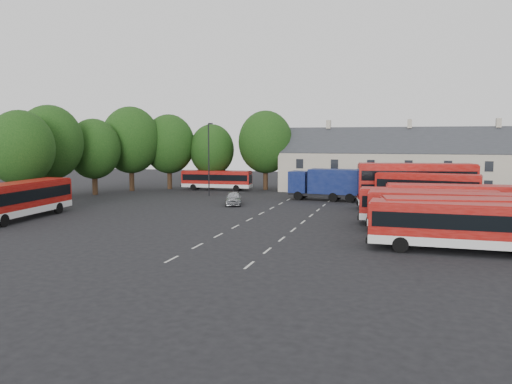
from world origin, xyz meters
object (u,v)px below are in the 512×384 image
bus_dd_south (427,191)px  lamppost (209,157)px  bus_west (20,197)px  box_truck (326,183)px  bus_row_a (461,223)px  silver_car (234,198)px

bus_dd_south → lamppost: size_ratio=1.06×
bus_west → box_truck: 33.46m
bus_row_a → bus_west: (-37.30, 2.95, 0.10)m
bus_west → lamppost: lamppost is taller
bus_row_a → lamppost: 38.37m
bus_dd_south → bus_west: bus_dd_south is taller
bus_west → lamppost: (9.27, 23.08, 2.98)m
silver_car → lamppost: lamppost is taller
bus_row_a → box_truck: (-12.63, 25.56, 0.16)m
bus_dd_south → bus_west: (-35.88, -14.11, -0.22)m
bus_dd_south → silver_car: 20.65m
bus_dd_south → box_truck: size_ratio=1.13×
bus_dd_south → silver_car: size_ratio=2.26×
box_truck → silver_car: 11.91m
bus_row_a → bus_dd_south: 17.12m
bus_west → bus_row_a: bearing=-99.1°
bus_row_a → silver_car: (-21.96, 18.30, -1.21)m
box_truck → lamppost: lamppost is taller
bus_west → lamppost: bearing=-26.5°
bus_dd_south → lamppost: lamppost is taller
bus_west → bus_dd_south: bearing=-73.2°
bus_row_a → bus_dd_south: size_ratio=1.16×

